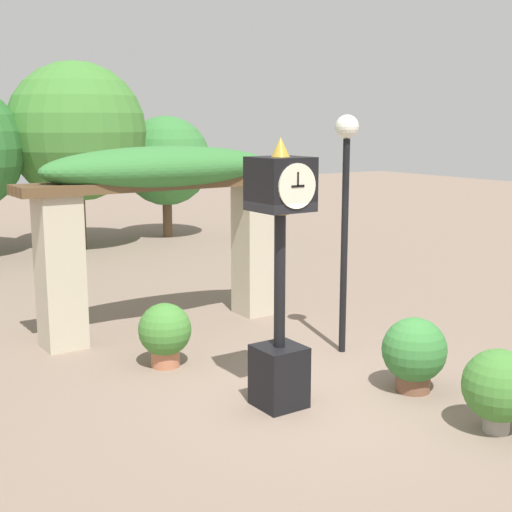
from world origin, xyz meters
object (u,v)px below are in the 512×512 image
Objects in this scene: pedestal_clock at (280,275)px; lamp_post at (346,182)px; potted_plant_near_left at (414,352)px; potted_plant_far_left at (165,332)px; potted_plant_near_right at (499,387)px.

lamp_post reaches higher than pedestal_clock.
potted_plant_far_left is at bearing 130.09° from potted_plant_near_left.
potted_plant_near_right is 4.51m from potted_plant_far_left.
potted_plant_near_left is 2.68m from lamp_post.
pedestal_clock reaches higher than potted_plant_near_left.
lamp_post is at bearing 30.04° from pedestal_clock.
potted_plant_near_right is at bearing -97.91° from lamp_post.
potted_plant_near_left is at bearing 84.29° from potted_plant_near_right.
lamp_post is (0.29, 1.73, 2.03)m from potted_plant_near_left.
potted_plant_near_left is 1.06× the size of potted_plant_far_left.
potted_plant_far_left is (-0.50, 2.05, -1.12)m from pedestal_clock.
potted_plant_near_right reaches higher than potted_plant_far_left.
potted_plant_near_right is (1.57, -1.96, -1.09)m from pedestal_clock.
pedestal_clock is 3.36× the size of potted_plant_near_left.
potted_plant_near_left is 1.40m from potted_plant_near_right.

